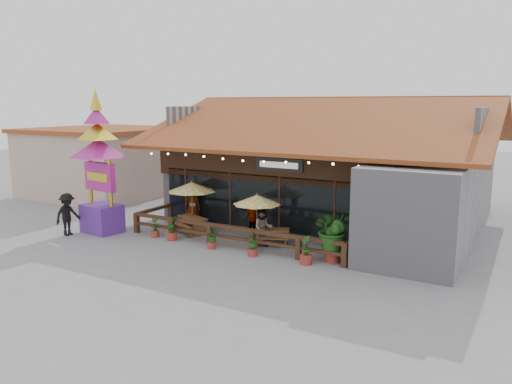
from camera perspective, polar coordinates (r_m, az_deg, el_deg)
The scene contains 19 objects.
ground at distance 19.93m, azimuth 1.52°, elevation -6.68°, with size 100.00×100.00×0.00m, color gray.
restaurant_building at distance 25.27m, azimuth 9.14°, elevation 1.90°, with size 15.50×14.73×6.09m.
patio_railing at distance 20.67m, azimuth -4.36°, elevation -4.33°, with size 10.00×2.60×0.92m.
neighbor_building at distance 33.30m, azimuth -16.72°, elevation 3.44°, with size 8.40×8.40×4.22m.
umbrella_left at distance 22.62m, azimuth -7.35°, elevation 0.55°, with size 2.77×2.77×2.33m.
umbrella_right at distance 20.38m, azimuth 0.12°, elevation -0.92°, with size 2.58×2.58×2.13m.
picnic_table_left at distance 22.62m, azimuth -7.28°, elevation -3.44°, with size 1.90×1.78×0.73m.
picnic_table_right at distance 20.61m, azimuth 1.88°, elevation -4.83°, with size 1.74×1.64×0.67m.
thai_sign_tower at distance 23.12m, azimuth -17.56°, elevation 4.37°, with size 2.89×2.89×6.88m.
tropical_plant at distance 18.45m, azimuth 8.81°, elevation -4.37°, with size 1.98×1.98×2.07m.
diner_a at distance 23.41m, azimuth -7.26°, elevation -1.81°, with size 0.70×0.46×1.91m, color #372011.
diner_b at distance 20.20m, azimuth 0.81°, elevation -4.14°, with size 0.76×0.60×1.57m, color #372011.
diner_c at distance 21.94m, azimuth -0.34°, elevation -3.02°, with size 0.91×0.38×1.55m, color #372011.
pedestrian at distance 23.46m, azimuth -20.75°, elevation -2.41°, with size 1.22×0.70×1.88m, color black.
planter_a at distance 22.19m, azimuth -11.47°, elevation -4.16°, with size 0.36×0.35×0.87m.
planter_b at distance 21.53m, azimuth -9.61°, elevation -4.22°, with size 0.44×0.44×1.07m.
planter_c at distance 20.11m, azimuth -5.09°, elevation -5.15°, with size 0.66×0.63×0.85m.
planter_d at distance 19.08m, azimuth -0.39°, elevation -6.10°, with size 0.47×0.47×0.90m.
planter_e at distance 18.24m, azimuth 5.72°, elevation -6.87°, with size 0.46×0.44×1.07m.
Camera 1 is at (8.95, -16.85, 5.77)m, focal length 35.00 mm.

